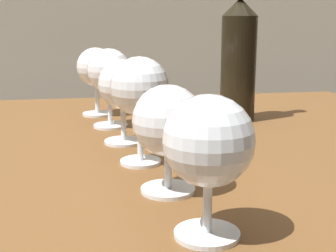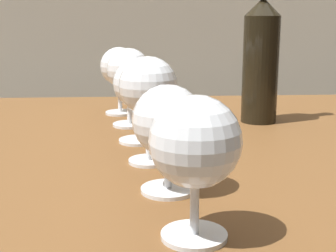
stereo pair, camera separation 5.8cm
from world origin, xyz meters
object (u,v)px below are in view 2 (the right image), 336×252
object	(u,v)px
wine_glass_port	(148,88)
wine_bottle	(261,57)
wine_glass_rose	(128,72)
wine_glass_merlot	(195,144)
wine_glass_cabernet	(137,85)
wine_glass_pinot	(119,68)
wine_glass_amber	(168,124)

from	to	relation	value
wine_glass_port	wine_bottle	xyz separation A→B (m)	(0.23, 0.27, 0.02)
wine_bottle	wine_glass_port	bearing A→B (deg)	-130.68
wine_glass_rose	wine_glass_merlot	bearing A→B (deg)	-81.41
wine_glass_cabernet	wine_glass_pinot	size ratio (longest dim) A/B	0.98
wine_glass_rose	wine_bottle	world-z (taller)	wine_bottle
wine_glass_cabernet	wine_bottle	size ratio (longest dim) A/B	0.42
wine_glass_amber	wine_glass_rose	size ratio (longest dim) A/B	0.88
wine_glass_port	wine_glass_pinot	size ratio (longest dim) A/B	1.08
wine_glass_amber	wine_glass_port	distance (m)	0.13
wine_glass_amber	wine_bottle	size ratio (longest dim) A/B	0.39
wine_glass_merlot	wine_glass_port	world-z (taller)	wine_glass_port
wine_glass_port	wine_glass_rose	size ratio (longest dim) A/B	1.03
wine_glass_rose	wine_glass_cabernet	bearing A→B (deg)	-81.34
wine_glass_pinot	wine_bottle	bearing A→B (deg)	-18.52
wine_glass_rose	wine_glass_pinot	world-z (taller)	wine_glass_rose
wine_glass_port	wine_bottle	bearing A→B (deg)	49.32
wine_glass_merlot	wine_glass_port	bearing A→B (deg)	98.99
wine_glass_port	wine_glass_pinot	world-z (taller)	wine_glass_port
wine_glass_merlot	wine_glass_pinot	distance (m)	0.62
wine_glass_amber	wine_glass_port	bearing A→B (deg)	99.95
wine_glass_merlot	wine_glass_port	distance (m)	0.25
wine_glass_amber	wine_glass_port	xyz separation A→B (m)	(-0.02, 0.12, 0.02)
wine_glass_amber	wine_glass_cabernet	distance (m)	0.24
wine_glass_cabernet	wine_glass_port	bearing A→B (deg)	-82.32
wine_glass_merlot	wine_glass_pinot	size ratio (longest dim) A/B	0.98
wine_glass_rose	wine_bottle	distance (m)	0.27
wine_glass_cabernet	wine_glass_merlot	bearing A→B (deg)	-81.44
wine_glass_pinot	wine_glass_merlot	bearing A→B (deg)	-81.16
wine_glass_cabernet	wine_glass_rose	bearing A→B (deg)	98.66
wine_bottle	wine_glass_cabernet	bearing A→B (deg)	-149.03
wine_glass_amber	wine_glass_merlot	bearing A→B (deg)	-81.93
wine_glass_amber	wine_glass_rose	world-z (taller)	wine_glass_rose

